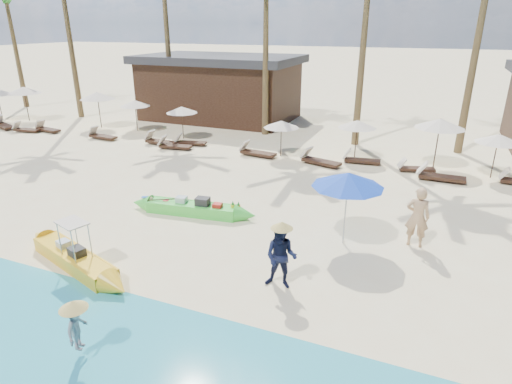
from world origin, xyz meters
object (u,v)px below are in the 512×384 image
at_px(tourist, 418,217).
at_px(blue_umbrella, 348,180).
at_px(green_canoe, 192,208).
at_px(yellow_canoe, 74,258).

distance_m(tourist, blue_umbrella, 2.41).
bearing_deg(blue_umbrella, green_canoe, 178.86).
bearing_deg(yellow_canoe, blue_umbrella, 50.23).
height_order(yellow_canoe, blue_umbrella, blue_umbrella).
xyz_separation_m(yellow_canoe, tourist, (8.67, 4.85, 0.72)).
bearing_deg(blue_umbrella, tourist, 18.36).
xyz_separation_m(yellow_canoe, blue_umbrella, (6.64, 4.18, 1.84)).
bearing_deg(tourist, green_canoe, 3.84).
relative_size(green_canoe, yellow_canoe, 0.99).
height_order(green_canoe, blue_umbrella, blue_umbrella).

